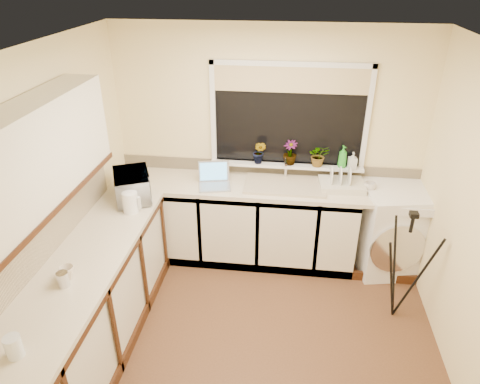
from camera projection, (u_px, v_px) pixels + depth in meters
name	position (u px, v px, depth m)	size (l,w,h in m)	color
floor	(253.00, 337.00, 3.86)	(3.20, 3.20, 0.00)	brown
ceiling	(258.00, 50.00, 2.71)	(3.20, 3.20, 0.00)	white
wall_back	(268.00, 145.00, 4.60)	(3.20, 3.20, 0.00)	#FBE5A7
wall_left	(54.00, 206.00, 3.46)	(3.00, 3.00, 0.00)	#FBE5A7
wall_right	(478.00, 233.00, 3.11)	(3.00, 3.00, 0.00)	#FBE5A7
base_cabinet_back	(234.00, 222.00, 4.74)	(2.55, 0.60, 0.86)	silver
base_cabinet_left	(91.00, 311.00, 3.54)	(0.54, 2.40, 0.86)	silver
worktop_back	(265.00, 187.00, 4.50)	(3.20, 0.60, 0.04)	beige
worktop_left	(81.00, 266.00, 3.33)	(0.60, 2.40, 0.04)	beige
upper_cabinet	(25.00, 164.00, 2.78)	(0.28, 1.90, 0.70)	silver
splashback_left	(39.00, 237.00, 3.24)	(0.02, 2.40, 0.45)	beige
splashback_back	(267.00, 167.00, 4.71)	(3.20, 0.02, 0.14)	beige
window_glass	(289.00, 116.00, 4.41)	(1.50, 0.02, 1.00)	black
window_blind	(291.00, 80.00, 4.21)	(1.50, 0.02, 0.25)	tan
windowsill	(286.00, 165.00, 4.60)	(1.60, 0.14, 0.03)	white
sink	(285.00, 185.00, 4.46)	(0.82, 0.46, 0.03)	tan
faucet	(286.00, 168.00, 4.57)	(0.03, 0.03, 0.24)	silver
washing_machine	(392.00, 229.00, 4.56)	(0.66, 0.63, 0.93)	white
laptop	(214.00, 179.00, 4.46)	(0.36, 0.32, 0.24)	#95969D
kettle	(130.00, 202.00, 3.97)	(0.14, 0.14, 0.19)	white
dish_rack	(342.00, 185.00, 4.42)	(0.44, 0.33, 0.07)	beige
tripod	(403.00, 267.00, 3.84)	(0.54, 0.54, 1.11)	black
glass_jug	(14.00, 347.00, 2.52)	(0.10, 0.10, 0.14)	silver
steel_jar	(63.00, 279.00, 3.07)	(0.08, 0.08, 0.11)	silver
microwave	(132.00, 186.00, 4.18)	(0.48, 0.32, 0.26)	white
plant_b	(259.00, 152.00, 4.55)	(0.14, 0.11, 0.25)	#999999
plant_c	(290.00, 153.00, 4.53)	(0.14, 0.14, 0.26)	#999999
plant_d	(319.00, 155.00, 4.50)	(0.21, 0.18, 0.24)	#999999
soap_bottle_green	(343.00, 157.00, 4.47)	(0.09, 0.09, 0.23)	green
soap_bottle_clear	(353.00, 161.00, 4.45)	(0.08, 0.08, 0.18)	#999999
cup_back	(370.00, 187.00, 4.36)	(0.12, 0.12, 0.09)	beige
cup_left	(67.00, 273.00, 3.15)	(0.11, 0.11, 0.10)	beige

